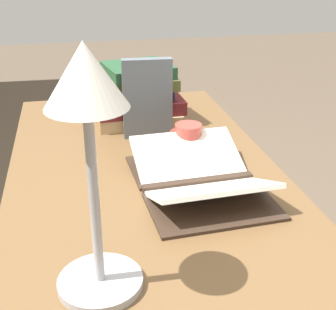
# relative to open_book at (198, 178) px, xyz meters

# --- Properties ---
(reading_desk) EXTENTS (1.47, 0.75, 0.78)m
(reading_desk) POSITION_rel_open_book_xyz_m (0.10, 0.12, -0.13)
(reading_desk) COLOR brown
(reading_desk) RESTS_ON ground_plane
(open_book) EXTENTS (0.45, 0.33, 0.09)m
(open_book) POSITION_rel_open_book_xyz_m (0.00, 0.00, 0.00)
(open_book) COLOR #38281E
(open_book) RESTS_ON reading_desk
(book_stack_tall) EXTENTS (0.23, 0.31, 0.21)m
(book_stack_tall) POSITION_rel_open_book_xyz_m (0.52, 0.08, 0.07)
(book_stack_tall) COLOR tan
(book_stack_tall) RESTS_ON reading_desk
(book_standing_upright) EXTENTS (0.04, 0.16, 0.26)m
(book_standing_upright) POSITION_rel_open_book_xyz_m (0.37, 0.07, 0.10)
(book_standing_upright) COLOR slate
(book_standing_upright) RESTS_ON reading_desk
(reading_lamp) EXTENTS (0.16, 0.16, 0.45)m
(reading_lamp) POSITION_rel_open_book_xyz_m (-0.34, 0.28, 0.30)
(reading_lamp) COLOR #ADADB2
(reading_lamp) RESTS_ON reading_desk
(coffee_mug) EXTENTS (0.10, 0.09, 0.10)m
(coffee_mug) POSITION_rel_open_book_xyz_m (0.18, -0.02, 0.03)
(coffee_mug) COLOR #B74238
(coffee_mug) RESTS_ON reading_desk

